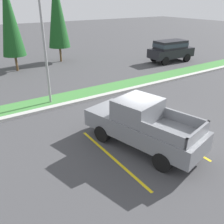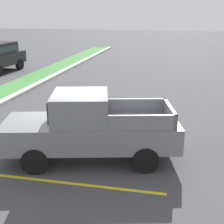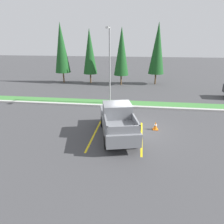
% 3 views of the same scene
% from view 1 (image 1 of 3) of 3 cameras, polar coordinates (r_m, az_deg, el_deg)
% --- Properties ---
extents(ground_plane, '(120.00, 120.00, 0.00)m').
position_cam_1_polar(ground_plane, '(11.99, 6.94, -4.54)').
color(ground_plane, '#424244').
extents(parking_line_near, '(0.12, 4.80, 0.01)m').
position_cam_1_polar(parking_line_near, '(10.12, 0.03, -10.45)').
color(parking_line_near, yellow).
rests_on(parking_line_near, ground).
extents(parking_line_far, '(0.12, 4.80, 0.01)m').
position_cam_1_polar(parking_line_far, '(11.85, 12.66, -5.38)').
color(parking_line_far, yellow).
rests_on(parking_line_far, ground).
extents(curb_strip, '(56.00, 0.40, 0.15)m').
position_cam_1_polar(curb_strip, '(15.69, -4.87, 3.18)').
color(curb_strip, '#B2B2AD').
rests_on(curb_strip, ground).
extents(grass_median, '(56.00, 1.80, 0.06)m').
position_cam_1_polar(grass_median, '(16.61, -6.72, 4.19)').
color(grass_median, '#42843D').
rests_on(grass_median, ground).
extents(pickup_truck_main, '(3.09, 5.52, 2.10)m').
position_cam_1_polar(pickup_truck_main, '(10.41, 6.95, -2.85)').
color(pickup_truck_main, black).
rests_on(pickup_truck_main, ground).
extents(suv_distant, '(4.72, 2.20, 2.10)m').
position_cam_1_polar(suv_distant, '(25.81, 13.46, 13.93)').
color(suv_distant, black).
rests_on(suv_distant, ground).
extents(street_light, '(0.24, 1.49, 6.94)m').
position_cam_1_polar(street_light, '(14.45, -15.43, 16.76)').
color(street_light, gray).
rests_on(street_light, ground).
extents(cypress_tree_center, '(1.93, 1.93, 7.42)m').
position_cam_1_polar(cypress_tree_center, '(23.01, -22.75, 19.41)').
color(cypress_tree_center, brown).
rests_on(cypress_tree_center, ground).
extents(cypress_tree_right_inner, '(2.08, 2.08, 8.01)m').
position_cam_1_polar(cypress_tree_right_inner, '(25.42, -12.67, 21.78)').
color(cypress_tree_right_inner, brown).
rests_on(cypress_tree_right_inner, ground).
extents(traffic_cone, '(0.36, 0.36, 0.60)m').
position_cam_1_polar(traffic_cone, '(13.12, 11.61, -0.75)').
color(traffic_cone, orange).
rests_on(traffic_cone, ground).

